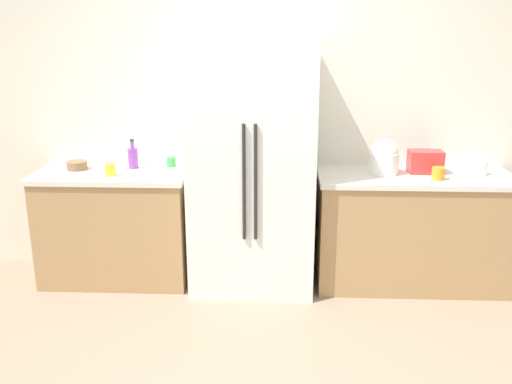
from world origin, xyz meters
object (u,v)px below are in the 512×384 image
Objects in this scene: rice_cooker at (384,158)px; cup_a at (171,162)px; cup_b at (481,168)px; cup_c at (438,174)px; bowl_a at (77,165)px; refrigerator at (252,170)px; bottle_a at (133,157)px; toaster at (425,162)px; cup_d at (110,170)px.

rice_cooker reaches higher than cup_a.
cup_b is 1.09× the size of cup_c.
rice_cooker is at bearing -0.52° from bowl_a.
refrigerator is 0.96m from bottle_a.
refrigerator reaches higher than bowl_a.
toaster is 1.97m from cup_a.
cup_b is 1.12× the size of cup_d.
bottle_a reaches higher than cup_a.
cup_c is (2.01, -0.30, 0.01)m from cup_a.
cup_b is at bearing 3.09° from cup_d.
toaster is 0.41m from cup_b.
bottle_a is 3.03× the size of cup_a.
bottle_a is 0.26m from cup_d.
cup_c is at bearing -156.35° from cup_b.
refrigerator is at bearing -175.89° from rice_cooker.
refrigerator reaches higher than rice_cooker.
cup_a is (0.29, 0.06, -0.05)m from bottle_a.
cup_a is (-1.97, 0.11, -0.05)m from toaster.
refrigerator is 17.76× the size of cup_b.
bottle_a is at bearing -167.29° from cup_a.
cup_c is at bearing -5.94° from bottle_a.
cup_c is 2.42m from cup_d.
rice_cooker reaches higher than bottle_a.
refrigerator reaches higher than cup_d.
rice_cooker is 0.41m from cup_c.
cup_b is at bearing -6.02° from toaster.
refrigerator is 1.37m from bowl_a.
rice_cooker is (0.99, 0.07, 0.09)m from refrigerator.
cup_d is (-1.06, -0.08, 0.02)m from refrigerator.
rice_cooker is at bearing 156.72° from cup_c.
toaster reaches higher than cup_a.
bottle_a reaches higher than cup_c.
cup_c is (0.05, -0.20, -0.04)m from toaster.
bottle_a is 2.44× the size of cup_c.
refrigerator is at bearing -3.87° from bowl_a.
bowl_a is (-0.43, -0.06, -0.05)m from bottle_a.
toaster is at bearing 0.40° from bowl_a.
refrigerator is at bearing -175.14° from toaster.
refrigerator reaches higher than toaster.
rice_cooker is 1.14× the size of bottle_a.
bowl_a is at bearing 179.56° from cup_b.
bottle_a is at bearing 170.84° from refrigerator.
cup_d is at bearing -175.63° from refrigerator.
refrigerator reaches higher than cup_c.
cup_b reaches higher than cup_c.
cup_d is (-2.42, 0.01, 0.00)m from cup_c.
refrigerator is 7.37× the size of toaster.
cup_d is at bearing -116.00° from bottle_a.
cup_b is (2.66, -0.08, -0.03)m from bottle_a.
bowl_a is (-0.31, 0.17, -0.01)m from cup_d.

